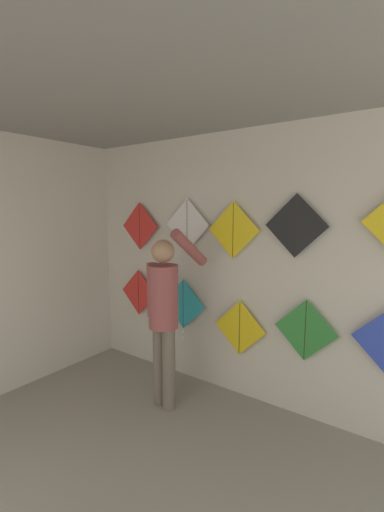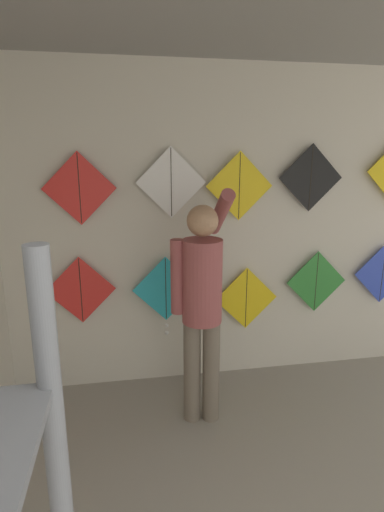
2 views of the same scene
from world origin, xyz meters
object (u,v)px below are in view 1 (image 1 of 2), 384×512
kite_0 (139,292)px  kite_8 (296,226)px  kite_6 (187,225)px  kite_1 (183,306)px  kite_2 (240,328)px  shopkeeper (164,308)px  kite_7 (233,230)px  kite_5 (140,226)px  kite_3 (305,330)px

kite_0 → kite_8: kite_8 is taller
kite_6 → kite_1: bearing=-179.4°
kite_0 → kite_6: bearing=0.0°
kite_6 → kite_0: bearing=180.0°
kite_8 → kite_2: bearing=180.0°
kite_1 → kite_8: bearing=0.0°
shopkeeper → kite_7: (0.44, 0.58, 0.76)m
kite_6 → kite_2: bearing=0.0°
kite_7 → kite_8: (0.65, 0.00, 0.06)m
kite_8 → shopkeeper: bearing=-151.8°
kite_5 → kite_8: kite_8 is taller
kite_2 → kite_8: kite_8 is taller
shopkeeper → kite_5: 1.31m
kite_3 → kite_5: 2.29m
kite_3 → kite_7: size_ratio=1.00×
kite_2 → kite_3: kite_3 is taller
kite_6 → kite_8: bearing=0.0°
kite_2 → kite_6: size_ratio=1.00×
kite_8 → kite_1: bearing=-180.0°
kite_1 → kite_2: 0.75m
kite_1 → kite_5: size_ratio=1.23×
kite_0 → kite_6: (0.79, 0.00, 0.90)m
kite_3 → kite_7: (-0.78, 0.00, 0.90)m
kite_3 → kite_6: size_ratio=1.00×
kite_6 → kite_8: size_ratio=1.00×
shopkeeper → kite_0: shopkeeper is taller
shopkeeper → kite_8: bearing=38.5°
kite_8 → kite_5: bearing=180.0°
kite_8 → kite_6: bearing=180.0°
shopkeeper → kite_5: bearing=157.0°
kite_1 → kite_5: (-0.68, 0.00, 0.91)m
shopkeeper → kite_7: kite_7 is taller
kite_1 → kite_6: size_ratio=1.23×
kite_1 → kite_3: bearing=0.0°
kite_0 → kite_8: bearing=0.0°
kite_0 → kite_3: size_ratio=1.00×
kite_3 → kite_8: 0.97m
kite_1 → kite_2: size_ratio=1.23×
kite_0 → kite_8: size_ratio=1.00×
kite_5 → kite_0: bearing=180.0°
kite_1 → kite_8: 1.62m
kite_5 → kite_3: bearing=0.0°
shopkeeper → kite_3: 1.36m
kite_7 → kite_8: 0.65m
kite_3 → kite_7: 1.19m
kite_2 → kite_7: kite_7 is taller
kite_2 → kite_7: (-0.10, 0.00, 1.03)m
kite_0 → kite_8: (2.02, 0.00, 0.92)m
kite_2 → kite_6: bearing=180.0°
kite_6 → kite_8: 1.24m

